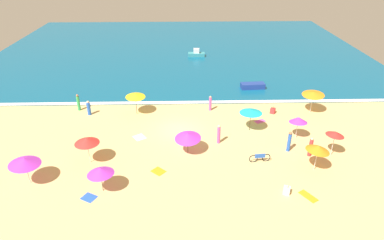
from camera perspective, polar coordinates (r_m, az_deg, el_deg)
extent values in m
plane|color=#D8B775|center=(32.37, -2.10, -1.85)|extent=(60.00, 60.00, 0.00)
cube|color=#0F567A|center=(58.33, -1.93, 12.01)|extent=(60.00, 44.00, 0.10)
cube|color=white|center=(37.92, -2.04, 3.03)|extent=(57.00, 0.70, 0.01)
cylinder|color=silver|center=(28.22, 20.39, -6.12)|extent=(0.05, 0.05, 2.19)
cone|color=orange|center=(27.74, 20.70, -4.53)|extent=(2.16, 2.13, 0.61)
cylinder|color=#4C3823|center=(25.33, -15.14, -9.81)|extent=(0.05, 0.05, 1.96)
cone|color=#B733C6|center=(24.87, -15.36, -8.38)|extent=(2.71, 2.72, 0.59)
cylinder|color=silver|center=(27.99, -26.27, -7.82)|extent=(0.05, 0.05, 2.13)
cone|color=#B733C6|center=(27.53, -26.66, -6.33)|extent=(2.33, 2.30, 0.67)
cylinder|color=silver|center=(28.58, -17.23, -4.97)|extent=(0.05, 0.05, 2.29)
cone|color=red|center=(28.09, -17.50, -3.35)|extent=(2.42, 2.42, 0.53)
cylinder|color=#4C3823|center=(32.48, 9.87, -0.03)|extent=(0.05, 0.05, 2.13)
cone|color=#19B7C6|center=(32.05, 10.01, 1.47)|extent=(2.21, 2.21, 0.37)
cylinder|color=silver|center=(37.59, 19.72, 2.83)|extent=(0.05, 0.05, 2.30)
cone|color=orange|center=(37.19, 19.97, 4.28)|extent=(3.21, 3.21, 0.54)
cylinder|color=silver|center=(32.23, 17.46, -1.27)|extent=(0.05, 0.05, 2.08)
cone|color=#B733C6|center=(31.85, 17.67, 0.05)|extent=(1.75, 1.79, 0.67)
cylinder|color=#4C3823|center=(35.52, -9.50, 2.69)|extent=(0.05, 0.05, 2.29)
cone|color=yellow|center=(35.10, -9.63, 4.18)|extent=(2.67, 2.68, 0.50)
cylinder|color=silver|center=(30.62, 22.90, -3.74)|extent=(0.05, 0.05, 2.25)
cone|color=red|center=(30.14, 23.24, -2.13)|extent=(1.92, 1.90, 0.51)
cylinder|color=#4C3823|center=(28.67, -0.73, -3.97)|extent=(0.05, 0.05, 1.84)
cone|color=#B733C6|center=(28.30, -0.73, -2.73)|extent=(3.03, 3.05, 0.73)
torus|color=black|center=(28.56, 12.53, -6.28)|extent=(0.72, 0.13, 0.72)
torus|color=black|center=(28.23, 10.41, -6.49)|extent=(0.72, 0.13, 0.72)
cube|color=blue|center=(28.27, 11.51, -6.01)|extent=(0.88, 0.15, 0.36)
cylinder|color=#D84CA5|center=(30.16, 4.57, -2.58)|extent=(0.39, 0.39, 1.59)
sphere|color=beige|center=(29.71, 4.64, -1.07)|extent=(0.26, 0.26, 0.26)
cube|color=white|center=(25.58, 15.83, -11.46)|extent=(0.61, 0.61, 0.57)
sphere|color=beige|center=(25.35, 15.94, -10.79)|extent=(0.21, 0.21, 0.21)
cylinder|color=#D84CA5|center=(36.06, 3.13, 2.73)|extent=(0.38, 0.38, 1.47)
sphere|color=#DBA884|center=(35.71, 3.16, 3.94)|extent=(0.22, 0.22, 0.22)
cylinder|color=red|center=(30.04, 19.52, -4.49)|extent=(0.39, 0.39, 1.55)
sphere|color=beige|center=(29.60, 19.79, -3.05)|extent=(0.22, 0.22, 0.22)
cylinder|color=green|center=(38.02, -18.78, 2.70)|extent=(0.40, 0.40, 1.60)
sphere|color=#9E6B47|center=(37.66, -18.99, 3.96)|extent=(0.27, 0.27, 0.27)
cylinder|color=blue|center=(30.11, 16.20, -3.73)|extent=(0.38, 0.38, 1.65)
sphere|color=#9E6B47|center=(29.64, 16.44, -2.17)|extent=(0.27, 0.27, 0.27)
cylinder|color=blue|center=(36.72, -17.16, 1.83)|extent=(0.52, 0.52, 1.35)
sphere|color=beige|center=(36.39, -17.34, 2.95)|extent=(0.26, 0.26, 0.26)
cube|color=red|center=(36.57, 13.59, 1.54)|extent=(0.64, 0.64, 0.58)
sphere|color=#9E6B47|center=(36.40, 13.66, 2.09)|extent=(0.22, 0.22, 0.22)
cube|color=orange|center=(27.04, -5.73, -8.69)|extent=(1.34, 1.33, 0.01)
cube|color=blue|center=(25.57, -17.14, -12.52)|extent=(1.27, 1.20, 0.01)
cube|color=#D84CA5|center=(34.73, 11.50, -0.21)|extent=(1.26, 1.07, 0.01)
cube|color=white|center=(31.67, -8.94, -2.92)|extent=(1.41, 1.44, 0.01)
cube|color=orange|center=(25.97, 19.20, -12.17)|extent=(1.26, 1.51, 0.01)
cube|color=navy|center=(42.25, 10.30, 5.76)|extent=(3.00, 1.31, 0.66)
cube|color=teal|center=(54.10, 0.75, 11.09)|extent=(2.66, 1.23, 0.54)
cube|color=silver|center=(53.93, 0.76, 11.72)|extent=(0.94, 0.71, 0.69)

